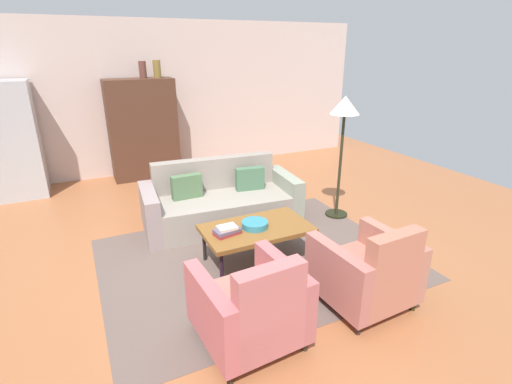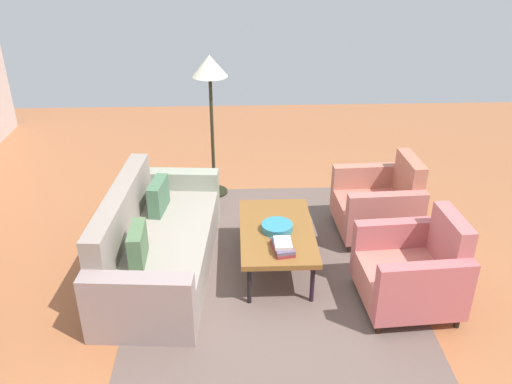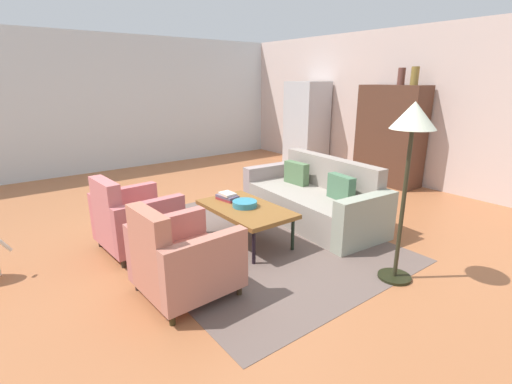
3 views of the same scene
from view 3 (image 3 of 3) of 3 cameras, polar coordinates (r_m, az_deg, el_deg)
name	(u,v)px [view 3 (image 3 of 3)]	position (r m, az deg, el deg)	size (l,w,h in m)	color
ground_plane	(239,229)	(4.93, -2.66, -5.76)	(10.77, 10.77, 0.00)	#A7633B
wall_back	(414,108)	(7.49, 23.04, 11.83)	(8.97, 0.12, 2.80)	beige
wall_left	(118,103)	(8.64, -20.46, 12.62)	(0.12, 7.79, 2.80)	silver
area_rug	(249,239)	(4.62, -1.04, -7.29)	(3.40, 2.60, 0.01)	brown
couch	(315,200)	(5.22, 9.09, -1.26)	(2.16, 1.06, 0.86)	gray
coffee_table	(246,210)	(4.44, -1.58, -2.77)	(1.20, 0.70, 0.44)	black
armchair_left	(132,222)	(4.47, -18.45, -4.34)	(0.85, 0.85, 0.88)	#321A10
armchair_right	(180,261)	(3.44, -11.66, -10.33)	(0.84, 0.84, 0.88)	#3B2C23
fruit_bowl	(245,204)	(4.43, -1.74, -1.82)	(0.29, 0.29, 0.07)	teal
book_stack	(227,197)	(4.69, -4.42, -0.71)	(0.30, 0.21, 0.09)	maroon
cabinet	(390,136)	(7.35, 19.91, 8.14)	(1.20, 0.51, 1.80)	#4E2E21
vase_tall	(401,76)	(7.22, 21.43, 16.20)	(0.13, 0.13, 0.29)	brown
vase_round	(415,76)	(7.09, 23.21, 16.08)	(0.13, 0.13, 0.30)	olive
refrigerator	(306,124)	(8.56, 7.76, 10.28)	(0.80, 0.73, 1.85)	#B7BABF
floor_lamp	(412,133)	(3.60, 22.82, 8.33)	(0.40, 0.40, 1.72)	black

